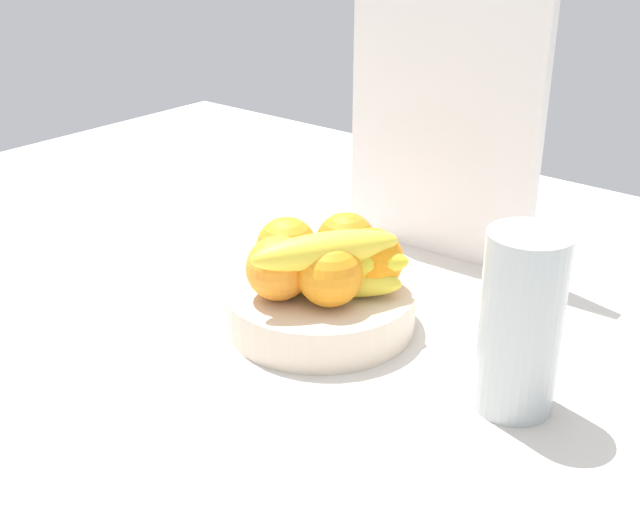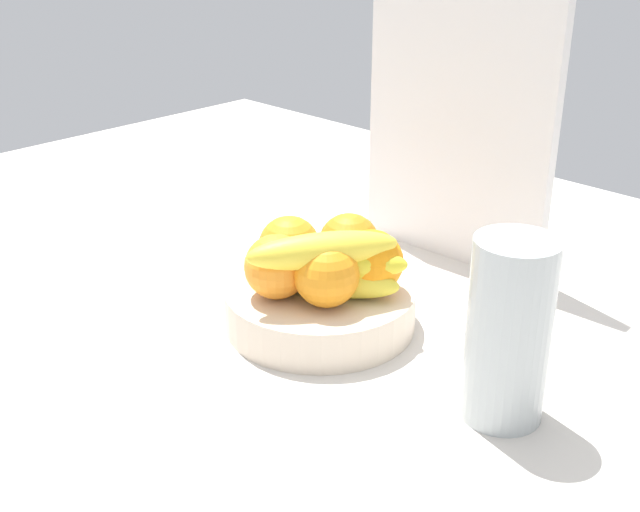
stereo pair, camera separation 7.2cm
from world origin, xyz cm
name	(u,v)px [view 1 (the left image)]	position (x,y,z in cm)	size (l,w,h in cm)	color
ground_plane	(294,338)	(0.00, 0.00, -1.50)	(180.00, 140.00, 3.00)	beige
fruit_bowl	(320,306)	(1.95, 2.47, 2.46)	(22.25, 22.25, 4.92)	beige
orange_front_left	(287,248)	(-3.04, 2.38, 8.59)	(7.35, 7.35, 7.35)	orange
orange_front_right	(278,268)	(-0.09, -2.46, 8.59)	(7.35, 7.35, 7.35)	orange
orange_center	(330,274)	(5.37, 0.11, 8.59)	(7.35, 7.35, 7.35)	orange
orange_back_left	(371,260)	(6.67, 5.95, 8.59)	(7.35, 7.35, 7.35)	orange
orange_back_right	(346,243)	(1.43, 7.92, 8.59)	(7.35, 7.35, 7.35)	orange
banana_bunch	(329,264)	(4.37, 1.03, 9.12)	(16.96, 17.12, 8.40)	yellow
cutting_board	(442,127)	(0.67, 29.68, 18.00)	(28.00, 1.80, 36.00)	silver
thermos_tumbler	(520,323)	(27.07, 2.06, 9.29)	(7.99, 7.99, 18.58)	#B1B9BA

